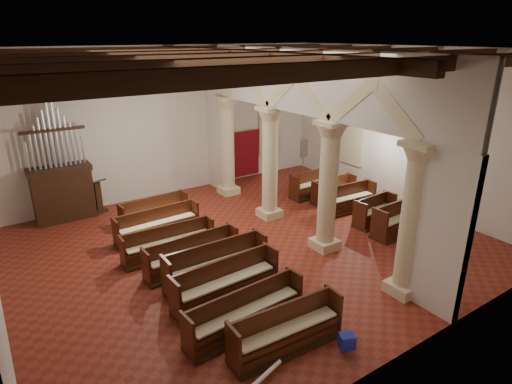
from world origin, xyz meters
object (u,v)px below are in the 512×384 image
Objects in this scene: pipe_organ at (61,183)px; lectern at (98,198)px; aisle_pew_0 at (396,224)px; nave_pew_0 at (286,335)px; processional_banner at (303,167)px.

lectern is (1.17, -0.01, -0.82)m from pipe_organ.
pipe_organ is at bearing 137.27° from aisle_pew_0.
lectern is at bearing -0.59° from pipe_organ.
nave_pew_0 is at bearing -100.07° from lectern.
pipe_organ is 11.78m from aisle_pew_0.
processional_banner reaches higher than aisle_pew_0.
aisle_pew_0 is at bearing -106.35° from processional_banner.
lectern is at bearing 100.03° from nave_pew_0.
lectern is 8.78m from processional_banner.
nave_pew_0 is (2.46, -9.99, -1.03)m from pipe_organ.
pipe_organ is 1.66× the size of nave_pew_0.
lectern is 0.72× the size of aisle_pew_0.
pipe_organ is 2.05× the size of processional_banner.
aisle_pew_0 is at bearing 22.81° from nave_pew_0.
aisle_pew_0 reaches higher than nave_pew_0.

